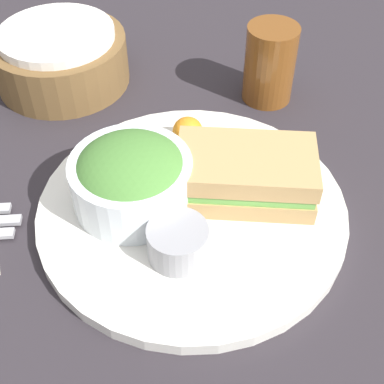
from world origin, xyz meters
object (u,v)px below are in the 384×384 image
(sandwich, at_px, (245,174))
(dressing_cup, at_px, (178,242))
(bread_basket, at_px, (61,57))
(plate, at_px, (192,210))
(salad_bowl, at_px, (131,177))
(drink_glass, at_px, (270,64))

(sandwich, bearing_deg, dressing_cup, -148.82)
(sandwich, xyz_separation_m, dressing_cup, (-0.10, -0.06, -0.01))
(sandwich, xyz_separation_m, bread_basket, (-0.15, 0.30, -0.00))
(plate, distance_m, salad_bowl, 0.08)
(salad_bowl, relative_size, dressing_cup, 2.12)
(drink_glass, bearing_deg, sandwich, -122.00)
(plate, distance_m, bread_basket, 0.32)
(dressing_cup, xyz_separation_m, drink_glass, (0.20, 0.23, 0.02))
(bread_basket, bearing_deg, plate, -73.81)
(plate, height_order, salad_bowl, salad_bowl)
(sandwich, xyz_separation_m, salad_bowl, (-0.12, 0.03, 0.01))
(plate, relative_size, salad_bowl, 2.60)
(drink_glass, xyz_separation_m, bread_basket, (-0.26, 0.13, -0.01))
(salad_bowl, height_order, bread_basket, salad_bowl)
(bread_basket, bearing_deg, sandwich, -63.81)
(dressing_cup, bearing_deg, sandwich, 31.18)
(plate, relative_size, dressing_cup, 5.51)
(salad_bowl, height_order, dressing_cup, salad_bowl)
(salad_bowl, distance_m, bread_basket, 0.28)
(drink_glass, relative_size, bread_basket, 0.57)
(salad_bowl, relative_size, drink_glass, 1.23)
(dressing_cup, relative_size, bread_basket, 0.33)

